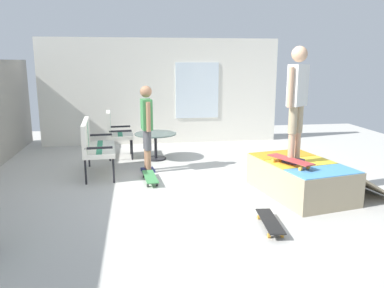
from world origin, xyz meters
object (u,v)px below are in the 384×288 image
Objects in this scene: patio_table at (156,141)px; person_skater at (297,96)px; skateboard_on_ramp at (290,160)px; skateboard_spare at (270,221)px; skate_ramp at (302,178)px; skateboard_by_bench at (150,177)px; patio_chair_near_house at (115,130)px; person_watching at (147,123)px; patio_bench at (93,142)px.

person_skater is (-2.60, -2.01, 1.17)m from patio_table.
skateboard_on_ramp is at bearing 143.50° from person_skater.
skateboard_spare is (-1.13, 0.76, -1.49)m from person_skater.
skate_ramp is 2.48× the size of skateboard_on_ramp.
patio_table reaches higher than skateboard_by_bench.
skateboard_by_bench is 2.58m from skateboard_spare.
person_skater reaches higher than patio_table.
person_watching reaches higher than patio_chair_near_house.
skateboard_on_ramp is (0.97, -0.64, 0.53)m from skateboard_spare.
patio_chair_near_house is at bearing 72.56° from patio_table.
patio_table is at bearing 37.76° from person_skater.
person_skater reaches higher than skateboard_by_bench.
patio_chair_near_house is at bearing 45.10° from person_skater.
skateboard_on_ramp is (-0.17, 0.12, -0.96)m from person_skater.
patio_bench is at bearing 59.64° from skateboard_by_bench.
person_skater is 2.17× the size of skateboard_spare.
skateboard_by_bench is 1.00× the size of skateboard_on_ramp.
patio_bench is 1.58× the size of skateboard_on_ramp.
skate_ramp is at bearing -38.90° from skateboard_spare.
person_skater is (-1.61, -3.21, 0.96)m from patio_bench.
patio_bench is 1.57m from patio_table.
skate_ramp is 2.25× the size of patio_table.
skate_ramp is at bearing -139.75° from patio_table.
patio_bench and patio_chair_near_house have the same top height.
skateboard_by_bench is at bearing 33.69° from skateboard_spare.
patio_bench is at bearing 63.40° from person_skater.
skateboard_spare is (-2.74, -2.44, -0.53)m from patio_bench.
skateboard_on_ramp is (-1.78, -3.09, 0.00)m from patio_bench.
patio_bench is at bearing 165.37° from patio_chair_near_house.
person_skater reaches higher than skate_ramp.
skateboard_spare is at bearing -152.16° from patio_chair_near_house.
patio_table is at bearing -107.44° from patio_chair_near_house.
person_watching is at bearing 55.32° from skate_ramp.
skate_ramp is at bearing -112.76° from skateboard_by_bench.
patio_chair_near_house reaches higher than skateboard_by_bench.
skate_ramp is 2.48× the size of skateboard_by_bench.
patio_table is 1.09m from person_watching.
person_skater is at bearing -114.78° from skateboard_by_bench.
skateboard_by_bench and skateboard_spare have the same top height.
skate_ramp reaches higher than skateboard_spare.
patio_table is 0.51× the size of person_skater.
patio_table is 0.55× the size of person_watching.
skateboard_spare is at bearing 146.47° from skateboard_on_ramp.
person_skater is (-2.87, -2.88, 0.96)m from patio_chair_near_house.
skate_ramp is 1.23× the size of person_watching.
person_watching is 2.85m from person_skater.
skateboard_on_ramp reaches higher than skateboard_spare.
skateboard_by_bench is at bearing -159.81° from patio_chair_near_house.
patio_table is 1.10× the size of skateboard_by_bench.
skate_ramp is 1.14× the size of person_skater.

